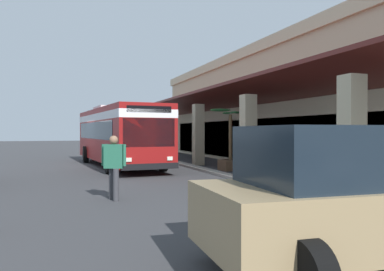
% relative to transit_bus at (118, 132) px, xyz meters
% --- Properties ---
extents(ground, '(120.00, 120.00, 0.00)m').
position_rel_transit_bus_xyz_m(ground, '(-1.15, 6.64, -1.85)').
color(ground, '#38383A').
extents(curb_strip, '(35.70, 0.50, 0.12)m').
position_rel_transit_bus_xyz_m(curb_strip, '(0.85, 3.51, -1.79)').
color(curb_strip, '#9E998E').
rests_on(curb_strip, ground).
extents(plaza_building, '(30.05, 15.18, 6.84)m').
position_rel_transit_bus_xyz_m(plaza_building, '(0.85, 13.13, 1.57)').
color(plaza_building, '#C6B793').
rests_on(plaza_building, ground).
extents(transit_bus, '(11.38, 3.45, 3.34)m').
position_rel_transit_bus_xyz_m(transit_bus, '(0.00, 0.00, 0.00)').
color(transit_bus, maroon).
rests_on(transit_bus, ground).
extents(parked_suv_tan, '(2.88, 4.90, 1.97)m').
position_rel_transit_bus_xyz_m(parked_suv_tan, '(16.82, 0.94, -0.84)').
color(parked_suv_tan, '#9E845B').
rests_on(parked_suv_tan, ground).
extents(pedestrian, '(0.48, 0.62, 1.78)m').
position_rel_transit_bus_xyz_m(pedestrian, '(10.43, -1.71, -0.84)').
color(pedestrian, '#38383D').
rests_on(pedestrian, ground).
extents(potted_palm, '(1.64, 1.86, 3.02)m').
position_rel_transit_bus_xyz_m(potted_palm, '(4.16, 4.79, -1.22)').
color(potted_palm, brown).
rests_on(potted_palm, ground).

